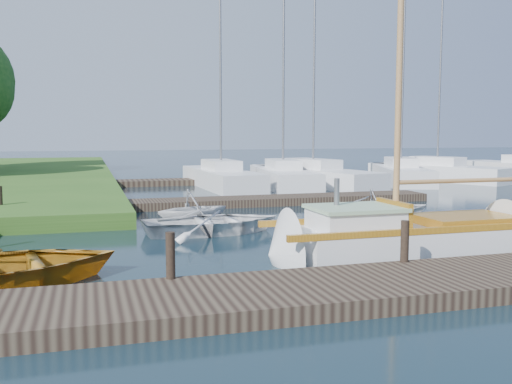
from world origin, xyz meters
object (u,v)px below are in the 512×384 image
object	(u,v)px
sailboat	(409,241)
marina_boat_5	(437,171)
mooring_post_1	(170,255)
marina_boat_4	(400,172)
tender_c	(376,208)
marina_boat_1	(221,176)
marina_boat_3	(313,174)
marina_boat_2	(283,175)
mooring_post_5	(0,199)
tender_b	(193,206)
tender_d	(375,200)
mooring_post_2	(405,241)
tender_a	(213,219)

from	to	relation	value
sailboat	marina_boat_5	bearing A→B (deg)	54.20
mooring_post_1	marina_boat_4	distance (m)	24.56
tender_c	marina_boat_1	distance (m)	12.63
marina_boat_3	marina_boat_4	xyz separation A→B (m)	(5.37, 0.13, -0.00)
marina_boat_2	marina_boat_5	world-z (taller)	marina_boat_5
mooring_post_5	marina_boat_3	xyz separation A→B (m)	(14.28, 8.80, -0.13)
marina_boat_2	sailboat	bearing A→B (deg)	177.60
marina_boat_5	marina_boat_4	bearing A→B (deg)	77.07
mooring_post_1	tender_c	size ratio (longest dim) A/B	0.20
marina_boat_5	marina_boat_2	bearing A→B (deg)	71.23
marina_boat_1	marina_boat_4	size ratio (longest dim) A/B	0.90
marina_boat_5	tender_b	bearing A→B (deg)	102.72
tender_c	tender_d	xyz separation A→B (m)	(0.57, 1.13, 0.09)
sailboat	marina_boat_2	size ratio (longest dim) A/B	0.93
mooring_post_1	marina_boat_4	size ratio (longest dim) A/B	0.07
tender_c	marina_boat_3	world-z (taller)	marina_boat_3
tender_c	marina_boat_3	distance (m)	12.63
marina_boat_4	marina_boat_5	bearing A→B (deg)	-59.34
mooring_post_5	marina_boat_5	world-z (taller)	marina_boat_5
mooring_post_1	marina_boat_5	xyz separation A→B (m)	(18.38, 19.43, -0.12)
sailboat	tender_c	size ratio (longest dim) A/B	2.42
tender_b	marina_boat_5	size ratio (longest dim) A/B	0.19
mooring_post_2	marina_boat_5	size ratio (longest dim) A/B	0.07
tender_d	marina_boat_1	bearing A→B (deg)	25.15
mooring_post_2	marina_boat_2	size ratio (longest dim) A/B	0.08
tender_d	marina_boat_4	size ratio (longest dim) A/B	0.18
tender_b	tender_c	distance (m)	5.75
mooring_post_1	marina_boat_5	distance (m)	26.75
tender_b	marina_boat_1	world-z (taller)	marina_boat_1
mooring_post_2	sailboat	world-z (taller)	sailboat
mooring_post_2	marina_boat_2	xyz separation A→B (m)	(4.02, 18.62, -0.13)
marina_boat_3	marina_boat_5	size ratio (longest dim) A/B	1.03
tender_a	tender_c	distance (m)	5.45
tender_c	marina_boat_4	size ratio (longest dim) A/B	0.37
tender_b	tender_d	size ratio (longest dim) A/B	1.19
mooring_post_5	marina_boat_2	size ratio (longest dim) A/B	0.08
marina_boat_2	marina_boat_4	bearing A→B (deg)	-80.25
mooring_post_5	mooring_post_1	bearing A→B (deg)	-68.20
mooring_post_2	marina_boat_3	distance (m)	19.67
mooring_post_5	tender_b	distance (m)	6.33
tender_b	marina_boat_4	size ratio (longest dim) A/B	0.21
tender_d	marina_boat_2	xyz separation A→B (m)	(0.56, 10.99, 0.06)
tender_b	mooring_post_5	bearing A→B (deg)	45.90
mooring_post_5	marina_boat_3	world-z (taller)	marina_boat_3
sailboat	marina_boat_3	size ratio (longest dim) A/B	0.79
mooring_post_1	marina_boat_2	xyz separation A→B (m)	(8.52, 18.62, -0.13)
tender_b	marina_boat_5	distance (m)	20.66
mooring_post_5	tender_b	world-z (taller)	tender_b
mooring_post_2	marina_boat_4	xyz separation A→B (m)	(11.15, 18.93, -0.13)
tender_b	marina_boat_2	size ratio (longest dim) A/B	0.22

